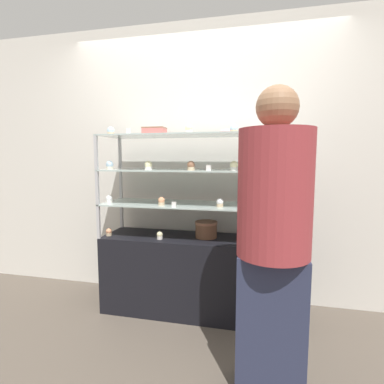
% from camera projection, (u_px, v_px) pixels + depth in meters
% --- Properties ---
extents(ground_plane, '(20.00, 20.00, 0.00)m').
position_uv_depth(ground_plane, '(192.00, 311.00, 2.65)').
color(ground_plane, brown).
extents(back_wall, '(8.00, 0.05, 2.60)m').
position_uv_depth(back_wall, '(201.00, 163.00, 2.86)').
color(back_wall, silver).
rests_on(back_wall, ground_plane).
extents(display_base, '(1.54, 0.45, 0.67)m').
position_uv_depth(display_base, '(192.00, 275.00, 2.61)').
color(display_base, black).
rests_on(display_base, ground_plane).
extents(display_riser_lower, '(1.54, 0.45, 0.29)m').
position_uv_depth(display_riser_lower, '(192.00, 206.00, 2.54)').
color(display_riser_lower, '#B7B7BC').
rests_on(display_riser_lower, display_base).
extents(display_riser_middle, '(1.54, 0.45, 0.29)m').
position_uv_depth(display_riser_middle, '(192.00, 172.00, 2.51)').
color(display_riser_middle, '#B7B7BC').
rests_on(display_riser_middle, display_riser_lower).
extents(display_riser_upper, '(1.54, 0.45, 0.29)m').
position_uv_depth(display_riser_upper, '(192.00, 137.00, 2.48)').
color(display_riser_upper, '#B7B7BC').
rests_on(display_riser_upper, display_riser_middle).
extents(layer_cake_centerpiece, '(0.19, 0.19, 0.14)m').
position_uv_depth(layer_cake_centerpiece, '(206.00, 229.00, 2.56)').
color(layer_cake_centerpiece, brown).
rests_on(layer_cake_centerpiece, display_base).
extents(sheet_cake_frosted, '(0.19, 0.14, 0.07)m').
position_uv_depth(sheet_cake_frosted, '(154.00, 131.00, 2.57)').
color(sheet_cake_frosted, '#C66660').
rests_on(sheet_cake_frosted, display_riser_upper).
extents(cupcake_0, '(0.05, 0.05, 0.07)m').
position_uv_depth(cupcake_0, '(109.00, 232.00, 2.62)').
color(cupcake_0, '#CCB28C').
rests_on(cupcake_0, display_base).
extents(cupcake_1, '(0.05, 0.05, 0.07)m').
position_uv_depth(cupcake_1, '(160.00, 235.00, 2.51)').
color(cupcake_1, white).
rests_on(cupcake_1, display_base).
extents(cupcake_2, '(0.05, 0.05, 0.07)m').
position_uv_depth(cupcake_2, '(278.00, 242.00, 2.31)').
color(cupcake_2, '#CCB28C').
rests_on(cupcake_2, display_base).
extents(price_tag_0, '(0.04, 0.00, 0.04)m').
position_uv_depth(price_tag_0, '(241.00, 245.00, 2.27)').
color(price_tag_0, white).
rests_on(price_tag_0, display_base).
extents(cupcake_3, '(0.06, 0.06, 0.07)m').
position_uv_depth(cupcake_3, '(109.00, 199.00, 2.59)').
color(cupcake_3, white).
rests_on(cupcake_3, display_riser_lower).
extents(cupcake_4, '(0.06, 0.06, 0.07)m').
position_uv_depth(cupcake_4, '(161.00, 201.00, 2.47)').
color(cupcake_4, '#CCB28C').
rests_on(cupcake_4, display_riser_lower).
extents(cupcake_5, '(0.06, 0.06, 0.07)m').
position_uv_depth(cupcake_5, '(220.00, 203.00, 2.39)').
color(cupcake_5, '#CCB28C').
rests_on(cupcake_5, display_riser_lower).
extents(cupcake_6, '(0.06, 0.06, 0.07)m').
position_uv_depth(cupcake_6, '(279.00, 205.00, 2.27)').
color(cupcake_6, white).
rests_on(cupcake_6, display_riser_lower).
extents(price_tag_1, '(0.04, 0.00, 0.04)m').
position_uv_depth(price_tag_1, '(174.00, 205.00, 2.36)').
color(price_tag_1, white).
rests_on(price_tag_1, display_riser_lower).
extents(cupcake_7, '(0.06, 0.06, 0.07)m').
position_uv_depth(cupcake_7, '(110.00, 165.00, 2.56)').
color(cupcake_7, beige).
rests_on(cupcake_7, display_riser_middle).
extents(cupcake_8, '(0.06, 0.06, 0.07)m').
position_uv_depth(cupcake_8, '(148.00, 166.00, 2.50)').
color(cupcake_8, white).
rests_on(cupcake_8, display_riser_middle).
extents(cupcake_9, '(0.06, 0.06, 0.07)m').
position_uv_depth(cupcake_9, '(191.00, 166.00, 2.42)').
color(cupcake_9, '#CCB28C').
rests_on(cupcake_9, display_riser_middle).
extents(cupcake_10, '(0.06, 0.06, 0.07)m').
position_uv_depth(cupcake_10, '(234.00, 166.00, 2.37)').
color(cupcake_10, white).
rests_on(cupcake_10, display_riser_middle).
extents(cupcake_11, '(0.06, 0.06, 0.07)m').
position_uv_depth(cupcake_11, '(280.00, 166.00, 2.31)').
color(cupcake_11, white).
rests_on(cupcake_11, display_riser_middle).
extents(price_tag_2, '(0.04, 0.00, 0.04)m').
position_uv_depth(price_tag_2, '(208.00, 168.00, 2.27)').
color(price_tag_2, white).
rests_on(price_tag_2, display_riser_middle).
extents(cupcake_12, '(0.06, 0.06, 0.07)m').
position_uv_depth(cupcake_12, '(111.00, 131.00, 2.56)').
color(cupcake_12, '#CCB28C').
rests_on(cupcake_12, display_riser_upper).
extents(cupcake_13, '(0.06, 0.06, 0.07)m').
position_uv_depth(cupcake_13, '(189.00, 129.00, 2.36)').
color(cupcake_13, white).
rests_on(cupcake_13, display_riser_upper).
extents(cupcake_14, '(0.06, 0.06, 0.07)m').
position_uv_depth(cupcake_14, '(234.00, 129.00, 2.36)').
color(cupcake_14, '#CCB28C').
rests_on(cupcake_14, display_riser_upper).
extents(cupcake_15, '(0.06, 0.06, 0.07)m').
position_uv_depth(cupcake_15, '(284.00, 127.00, 2.20)').
color(cupcake_15, beige).
rests_on(cupcake_15, display_riser_upper).
extents(price_tag_3, '(0.04, 0.00, 0.04)m').
position_uv_depth(price_tag_3, '(128.00, 131.00, 2.38)').
color(price_tag_3, white).
rests_on(price_tag_3, display_riser_upper).
extents(donut_glazed, '(0.14, 0.14, 0.04)m').
position_uv_depth(donut_glazed, '(229.00, 132.00, 2.43)').
color(donut_glazed, '#EFB2BC').
rests_on(donut_glazed, display_riser_upper).
extents(customer_figure, '(0.40, 0.40, 1.73)m').
position_uv_depth(customer_figure, '(273.00, 234.00, 1.66)').
color(customer_figure, '#282D47').
rests_on(customer_figure, ground_plane).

